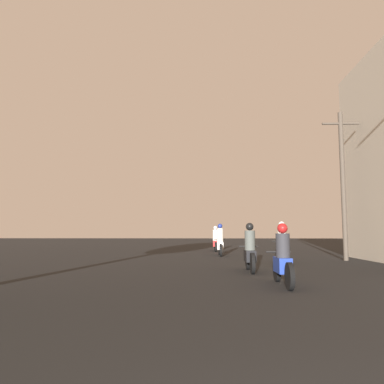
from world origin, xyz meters
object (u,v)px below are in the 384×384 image
object	(u,v)px
motorcycle_black	(250,252)
utility_pole_far	(343,181)
motorcycle_yellow	(282,246)
motorcycle_white	(220,243)
motorcycle_red	(215,241)
motorcycle_blue	(283,260)

from	to	relation	value
motorcycle_black	utility_pole_far	bearing A→B (deg)	52.69
motorcycle_black	motorcycle_yellow	bearing A→B (deg)	70.61
motorcycle_white	utility_pole_far	distance (m)	6.61
motorcycle_yellow	utility_pole_far	distance (m)	4.30
motorcycle_black	motorcycle_red	bearing A→B (deg)	102.18
motorcycle_red	utility_pole_far	distance (m)	9.25
motorcycle_black	utility_pole_far	distance (m)	7.00
motorcycle_blue	motorcycle_yellow	xyz separation A→B (m)	(1.22, 5.99, 0.06)
motorcycle_black	motorcycle_white	xyz separation A→B (m)	(-0.60, 7.47, 0.03)
motorcycle_black	motorcycle_yellow	world-z (taller)	motorcycle_yellow
motorcycle_black	utility_pole_far	world-z (taller)	utility_pole_far
motorcycle_red	motorcycle_white	bearing A→B (deg)	-93.51
motorcycle_blue	motorcycle_yellow	world-z (taller)	motorcycle_yellow
motorcycle_yellow	motorcycle_white	distance (m)	4.96
motorcycle_white	utility_pole_far	size ratio (longest dim) A/B	0.32
motorcycle_blue	motorcycle_red	size ratio (longest dim) A/B	1.02
motorcycle_blue	motorcycle_black	size ratio (longest dim) A/B	1.07
motorcycle_yellow	motorcycle_white	bearing A→B (deg)	118.29
motorcycle_blue	motorcycle_red	xyz separation A→B (m)	(-1.11, 14.46, 0.03)
motorcycle_black	motorcycle_white	distance (m)	7.49
motorcycle_black	motorcycle_red	distance (m)	11.53
motorcycle_red	motorcycle_black	bearing A→B (deg)	-91.59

